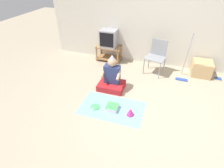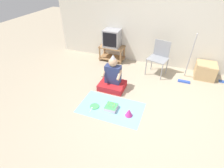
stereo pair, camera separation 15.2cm
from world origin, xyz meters
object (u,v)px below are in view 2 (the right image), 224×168
object	(u,v)px
dust_mop	(187,68)
cardboard_box_stack	(205,71)
birthday_cake	(111,107)
party_hat_blue	(129,112)
tv	(112,38)
folding_chair	(159,55)
paper_plate	(95,106)
person_seated	(113,79)
book_pile	(222,82)

from	to	relation	value
dust_mop	cardboard_box_stack	bearing A→B (deg)	36.92
birthday_cake	party_hat_blue	size ratio (longest dim) A/B	1.48
tv	party_hat_blue	bearing A→B (deg)	-61.38
folding_chair	paper_plate	distance (m)	2.09
dust_mop	birthday_cake	bearing A→B (deg)	-129.04
party_hat_blue	paper_plate	xyz separation A→B (m)	(-0.72, -0.00, -0.07)
person_seated	party_hat_blue	xyz separation A→B (m)	(0.61, -0.75, -0.16)
book_pile	dust_mop	bearing A→B (deg)	-166.25
tv	party_hat_blue	xyz separation A→B (m)	(1.13, -2.08, -0.58)
book_pile	paper_plate	size ratio (longest dim) A/B	0.84
tv	dust_mop	xyz separation A→B (m)	(2.07, -0.41, -0.32)
tv	person_seated	xyz separation A→B (m)	(0.52, -1.33, -0.42)
birthday_cake	dust_mop	bearing A→B (deg)	50.96
book_pile	party_hat_blue	world-z (taller)	party_hat_blue
tv	party_hat_blue	distance (m)	2.44
tv	book_pile	world-z (taller)	tv
dust_mop	book_pile	xyz separation A→B (m)	(0.86, 0.21, -0.33)
dust_mop	birthday_cake	distance (m)	2.11
tv	person_seated	distance (m)	1.49
paper_plate	cardboard_box_stack	bearing A→B (deg)	43.74
person_seated	cardboard_box_stack	bearing A→B (deg)	32.26
dust_mop	party_hat_blue	xyz separation A→B (m)	(-0.94, -1.67, -0.27)
person_seated	party_hat_blue	bearing A→B (deg)	-50.60
birthday_cake	paper_plate	world-z (taller)	birthday_cake
dust_mop	birthday_cake	world-z (taller)	dust_mop
tv	party_hat_blue	world-z (taller)	tv
tv	birthday_cake	bearing A→B (deg)	-69.56
tv	book_pile	size ratio (longest dim) A/B	2.98
birthday_cake	party_hat_blue	xyz separation A→B (m)	(0.38, -0.05, 0.04)
folding_chair	book_pile	distance (m)	1.63
cardboard_box_stack	birthday_cake	xyz separation A→B (m)	(-1.77, -1.96, -0.14)
tv	cardboard_box_stack	bearing A→B (deg)	-1.49
book_pile	person_seated	world-z (taller)	person_seated
tv	cardboard_box_stack	world-z (taller)	tv
folding_chair	birthday_cake	bearing A→B (deg)	-109.64
folding_chair	birthday_cake	world-z (taller)	folding_chair
book_pile	paper_plate	bearing A→B (deg)	-143.12
tv	folding_chair	size ratio (longest dim) A/B	0.56
book_pile	birthday_cake	world-z (taller)	birthday_cake
folding_chair	party_hat_blue	bearing A→B (deg)	-97.69
cardboard_box_stack	person_seated	world-z (taller)	person_seated
book_pile	person_seated	distance (m)	2.67
cardboard_box_stack	paper_plate	bearing A→B (deg)	-136.26
party_hat_blue	paper_plate	world-z (taller)	party_hat_blue
tv	paper_plate	size ratio (longest dim) A/B	2.51
party_hat_blue	tv	bearing A→B (deg)	118.62
folding_chair	dust_mop	bearing A→B (deg)	-9.51
folding_chair	party_hat_blue	distance (m)	1.85
folding_chair	person_seated	bearing A→B (deg)	-129.44
person_seated	party_hat_blue	distance (m)	0.98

